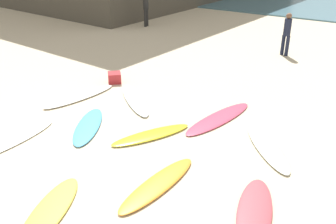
% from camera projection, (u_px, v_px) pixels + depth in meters
% --- Properties ---
extents(ground_plane, '(120.00, 120.00, 0.00)m').
position_uv_depth(ground_plane, '(30.00, 197.00, 6.86)').
color(ground_plane, beige).
extents(surfboard_0, '(1.36, 2.05, 0.08)m').
position_uv_depth(surfboard_0, '(151.00, 135.00, 8.89)').
color(surfboard_0, yellow).
rests_on(surfboard_0, ground_plane).
extents(surfboard_1, '(0.62, 2.34, 0.06)m').
position_uv_depth(surfboard_1, '(13.00, 140.00, 8.69)').
color(surfboard_1, white).
rests_on(surfboard_1, ground_plane).
extents(surfboard_2, '(1.13, 2.03, 0.09)m').
position_uv_depth(surfboard_2, '(255.00, 212.00, 6.42)').
color(surfboard_2, '#D24750').
rests_on(surfboard_2, ground_plane).
extents(surfboard_3, '(1.78, 1.91, 0.08)m').
position_uv_depth(surfboard_3, '(267.00, 148.00, 8.33)').
color(surfboard_3, silver).
rests_on(surfboard_3, ground_plane).
extents(surfboard_4, '(0.92, 2.48, 0.08)m').
position_uv_depth(surfboard_4, '(80.00, 96.00, 11.02)').
color(surfboard_4, white).
rests_on(surfboard_4, ground_plane).
extents(surfboard_5, '(0.63, 2.21, 0.08)m').
position_uv_depth(surfboard_5, '(158.00, 184.00, 7.14)').
color(surfboard_5, orange).
rests_on(surfboard_5, ground_plane).
extents(surfboard_6, '(1.56, 2.05, 0.08)m').
position_uv_depth(surfboard_6, '(88.00, 126.00, 9.31)').
color(surfboard_6, '#47A0D6').
rests_on(surfboard_6, ground_plane).
extents(surfboard_8, '(1.27, 2.00, 0.07)m').
position_uv_depth(surfboard_8, '(50.00, 210.00, 6.46)').
color(surfboard_8, yellow).
rests_on(surfboard_8, ground_plane).
extents(surfboard_9, '(2.22, 1.92, 0.09)m').
position_uv_depth(surfboard_9, '(135.00, 100.00, 10.79)').
color(surfboard_9, white).
rests_on(surfboard_9, ground_plane).
extents(surfboard_10, '(1.02, 2.65, 0.06)m').
position_uv_depth(surfboard_10, '(219.00, 118.00, 9.71)').
color(surfboard_10, '#D14460').
rests_on(surfboard_10, ground_plane).
extents(beachgoer_mid, '(0.35, 0.35, 1.67)m').
position_uv_depth(beachgoer_mid, '(287.00, 32.00, 14.52)').
color(beachgoer_mid, '#191E33').
rests_on(beachgoer_mid, ground_plane).
extents(beachgoer_far, '(0.33, 0.34, 1.84)m').
position_uv_depth(beachgoer_far, '(146.00, 6.00, 19.18)').
color(beachgoer_far, black).
rests_on(beachgoer_far, ground_plane).
extents(beach_cooler, '(0.60, 0.60, 0.32)m').
position_uv_depth(beach_cooler, '(115.00, 78.00, 12.10)').
color(beach_cooler, '#B2282D').
rests_on(beach_cooler, ground_plane).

